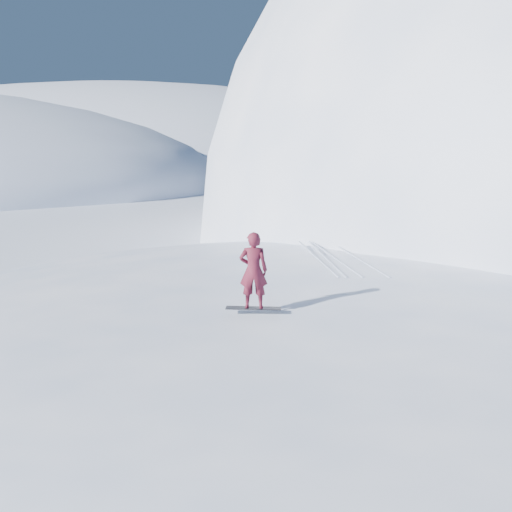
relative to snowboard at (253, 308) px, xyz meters
The scene contains 8 objects.
ground 3.56m from the snowboard, 21.30° to the left, with size 400.00×400.00×0.00m, color white.
near_ridge 5.77m from the snowboard, 48.95° to the left, with size 36.00×28.00×4.80m, color white.
peak_shoulder 24.49m from the snowboard, 59.30° to the left, with size 28.00×24.00×18.00m, color white.
far_ridge_c 117.16m from the snowboard, 108.70° to the left, with size 140.00×90.00×36.00m, color white.
wind_bumps 4.34m from the snowboard, 58.47° to the left, with size 16.00×14.40×1.00m.
snowboard is the anchor object (origin of this frame).
snowboarder 0.94m from the snowboard, ahead, with size 0.68×0.45×1.87m, color maroon.
board_tracks 6.68m from the snowboard, 69.36° to the left, with size 2.68×5.93×0.04m.
Camera 1 is at (-1.55, -14.23, 6.47)m, focal length 40.00 mm.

